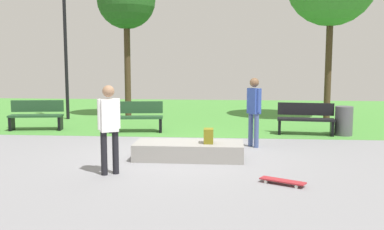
{
  "coord_description": "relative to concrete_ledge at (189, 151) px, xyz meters",
  "views": [
    {
      "loc": [
        1.16,
        -9.94,
        2.14
      ],
      "look_at": [
        0.29,
        0.27,
        0.87
      ],
      "focal_mm": 41.31,
      "sensor_mm": 36.0,
      "label": 1
    }
  ],
  "objects": [
    {
      "name": "skater_watching",
      "position": [
        1.47,
        1.47,
        0.82
      ],
      "size": [
        0.35,
        0.38,
        1.72
      ],
      "color": "#3F5184",
      "rests_on": "ground_plane"
    },
    {
      "name": "lamp_post",
      "position": [
        -5.04,
        6.18,
        2.72
      ],
      "size": [
        0.28,
        0.28,
        4.86
      ],
      "color": "black",
      "rests_on": "ground_plane"
    },
    {
      "name": "trash_bin",
      "position": [
        4.14,
        3.4,
        0.24
      ],
      "size": [
        0.5,
        0.5,
        0.84
      ],
      "primitive_type": "cylinder",
      "color": "#4C4C51",
      "rests_on": "ground_plane"
    },
    {
      "name": "skater_performing_trick",
      "position": [
        -1.36,
        -1.46,
        0.8
      ],
      "size": [
        0.39,
        0.33,
        1.69
      ],
      "color": "black",
      "rests_on": "ground_plane"
    },
    {
      "name": "park_bench_far_left",
      "position": [
        -1.92,
        3.5,
        0.3
      ],
      "size": [
        1.65,
        0.67,
        0.91
      ],
      "color": "#1E4223",
      "rests_on": "ground_plane"
    },
    {
      "name": "backpack_on_ledge",
      "position": [
        0.43,
        -0.07,
        0.34
      ],
      "size": [
        0.2,
        0.28,
        0.32
      ],
      "primitive_type": "cube",
      "rotation": [
        0.0,
        0.0,
        4.73
      ],
      "color": "olive",
      "rests_on": "concrete_ledge"
    },
    {
      "name": "concrete_ledge",
      "position": [
        0.0,
        0.0,
        0.0
      ],
      "size": [
        2.36,
        0.99,
        0.36
      ],
      "primitive_type": "cube",
      "color": "gray",
      "rests_on": "ground_plane"
    },
    {
      "name": "tree_slender_maple",
      "position": [
        -2.94,
        6.84,
        4.13
      ],
      "size": [
        2.14,
        2.14,
        5.43
      ],
      "color": "#42301E",
      "rests_on": "grass_lawn"
    },
    {
      "name": "skateboard_by_ledge",
      "position": [
        1.81,
        -1.88,
        -0.12
      ],
      "size": [
        0.8,
        0.56,
        0.08
      ],
      "color": "#A5262D",
      "rests_on": "ground_plane"
    },
    {
      "name": "ground_plane",
      "position": [
        -0.29,
        0.5,
        -0.18
      ],
      "size": [
        28.0,
        28.0,
        0.0
      ],
      "primitive_type": "plane",
      "color": "gray"
    },
    {
      "name": "park_bench_near_lamppost",
      "position": [
        -5.06,
        3.61,
        0.3
      ],
      "size": [
        1.65,
        0.7,
        0.91
      ],
      "color": "#1E4223",
      "rests_on": "ground_plane"
    },
    {
      "name": "grass_lawn",
      "position": [
        -0.29,
        8.58,
        -0.18
      ],
      "size": [
        26.6,
        11.85,
        0.01
      ],
      "primitive_type": "cube",
      "color": "#478C38",
      "rests_on": "ground_plane"
    },
    {
      "name": "park_bench_near_path",
      "position": [
        3.07,
        3.45,
        0.3
      ],
      "size": [
        1.64,
        0.65,
        0.91
      ],
      "color": "black",
      "rests_on": "ground_plane"
    }
  ]
}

